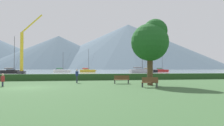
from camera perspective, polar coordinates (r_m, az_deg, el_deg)
name	(u,v)px	position (r m, az deg, el deg)	size (l,w,h in m)	color
ground_plane	(26,88)	(20.62, -22.50, -6.28)	(1000.00, 1000.00, 0.00)	#385B33
harbor_water	(71,70)	(157.10, -11.23, -1.97)	(320.00, 246.00, 0.00)	#8C9EA3
hedge_line	(45,77)	(31.39, -17.98, -3.75)	(80.00, 1.20, 0.92)	#284C23
sailboat_slip_0	(13,71)	(75.44, -25.60, -2.06)	(8.03, 3.03, 12.21)	black
sailboat_slip_1	(62,71)	(87.62, -13.58, -2.08)	(7.69, 3.02, 8.24)	white
sailboat_slip_5	(88,71)	(91.50, -6.71, -2.07)	(7.51, 2.25, 9.98)	gold
sailboat_slip_6	(141,71)	(75.55, 7.92, -2.13)	(9.26, 3.19, 10.38)	#9E9EA3
sailboat_slip_7	(161,70)	(98.32, 13.39, -2.00)	(7.47, 2.73, 8.70)	red
sailboat_slip_8	(149,71)	(87.08, 10.23, -2.10)	(7.67, 2.88, 8.85)	black
park_bench_near_path	(122,79)	(23.85, 2.66, -4.41)	(1.76, 0.58, 0.95)	brown
park_bench_under_tree	(150,82)	(19.61, 10.31, -5.08)	(1.54, 0.59, 0.95)	brown
person_seated_viewer	(3,79)	(23.20, -27.77, -3.97)	(0.36, 0.56, 1.25)	#2D3347
person_standing_walker	(77,75)	(25.42, -9.60, -3.21)	(0.36, 0.57, 1.65)	#2D3347
park_tree	(151,40)	(22.31, 10.64, 6.16)	(3.94, 3.94, 6.97)	#4C3823
dock_crane	(23,55)	(70.35, -23.29, 2.11)	(7.06, 2.00, 18.72)	#333338
distant_hill_west_ridge	(59,52)	(355.10, -14.45, 2.83)	(235.06, 235.06, 54.71)	#425666
distant_hill_central_peak	(128,47)	(389.94, 4.46, 4.50)	(349.00, 349.00, 82.85)	#4C6070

